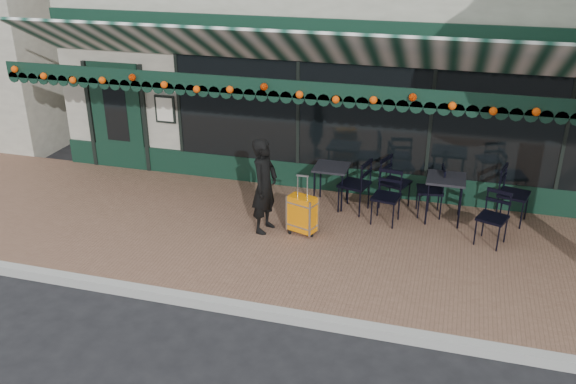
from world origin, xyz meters
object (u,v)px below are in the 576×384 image
(chair_a_front, at_px, (492,219))
(chair_b_left, at_px, (354,185))
(woman, at_px, (265,186))
(chair_b_front, at_px, (386,198))
(chair_b_right, at_px, (395,183))
(suitcase, at_px, (302,214))
(cafe_table_a, at_px, (446,182))
(chair_a_left, at_px, (430,191))
(cafe_table_b, at_px, (331,170))
(chair_a_right, at_px, (514,195))

(chair_a_front, bearing_deg, chair_b_left, -174.87)
(woman, xyz_separation_m, chair_b_front, (1.88, 0.83, -0.34))
(woman, distance_m, chair_a_front, 3.65)
(woman, distance_m, chair_b_right, 2.47)
(suitcase, height_order, cafe_table_a, suitcase)
(woman, xyz_separation_m, chair_b_left, (1.28, 1.14, -0.30))
(woman, distance_m, chair_b_left, 1.74)
(chair_a_left, xyz_separation_m, chair_a_front, (1.02, -0.82, -0.01))
(cafe_table_b, xyz_separation_m, chair_b_right, (1.13, 0.17, -0.19))
(chair_a_left, height_order, chair_b_left, chair_b_left)
(suitcase, distance_m, cafe_table_a, 2.51)
(chair_a_right, bearing_deg, chair_a_left, 108.77)
(woman, bearing_deg, chair_a_left, -52.86)
(chair_b_left, bearing_deg, woman, -34.79)
(woman, relative_size, cafe_table_a, 2.02)
(suitcase, relative_size, chair_a_right, 1.03)
(woman, relative_size, chair_a_left, 1.75)
(chair_a_left, distance_m, chair_a_front, 1.31)
(chair_a_right, xyz_separation_m, chair_b_left, (-2.67, -0.30, -0.00))
(chair_b_front, bearing_deg, chair_a_right, 25.16)
(chair_a_front, xyz_separation_m, chair_b_front, (-1.71, 0.31, 0.01))
(cafe_table_b, distance_m, chair_b_front, 1.16)
(woman, xyz_separation_m, cafe_table_b, (0.83, 1.29, -0.13))
(chair_b_front, bearing_deg, woman, -147.57)
(woman, distance_m, suitcase, 0.77)
(chair_b_left, relative_size, chair_b_front, 1.08)
(chair_a_front, height_order, chair_b_left, chair_b_left)
(cafe_table_b, bearing_deg, chair_a_front, -15.64)
(suitcase, relative_size, cafe_table_b, 1.39)
(chair_a_front, height_order, chair_b_right, chair_b_right)
(woman, height_order, suitcase, woman)
(chair_a_front, bearing_deg, cafe_table_b, -175.50)
(woman, xyz_separation_m, chair_a_right, (3.95, 1.45, -0.30))
(chair_a_right, bearing_deg, cafe_table_b, 107.28)
(suitcase, distance_m, chair_b_left, 1.28)
(woman, height_order, chair_b_front, woman)
(cafe_table_b, bearing_deg, chair_b_left, -18.82)
(cafe_table_a, relative_size, chair_a_front, 0.89)
(chair_a_right, bearing_deg, cafe_table_a, 116.98)
(chair_a_right, distance_m, chair_b_front, 2.16)
(chair_a_right, relative_size, chair_a_front, 1.12)
(woman, height_order, chair_a_front, woman)
(chair_a_left, bearing_deg, chair_b_left, -89.50)
(suitcase, height_order, chair_b_right, suitcase)
(chair_a_front, xyz_separation_m, chair_b_left, (-2.31, 0.62, 0.05))
(suitcase, distance_m, chair_a_right, 3.61)
(chair_a_front, xyz_separation_m, chair_b_right, (-1.63, 0.95, 0.03))
(chair_a_left, height_order, chair_b_right, chair_b_right)
(cafe_table_b, relative_size, chair_b_right, 0.78)
(chair_b_right, xyz_separation_m, chair_b_front, (-0.08, -0.64, -0.01))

